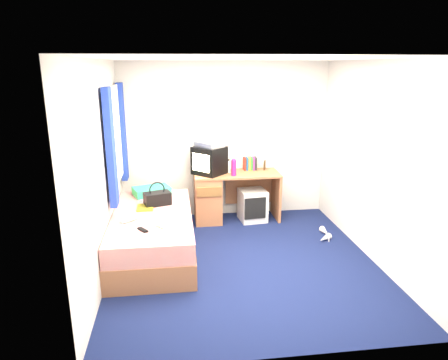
{
  "coord_description": "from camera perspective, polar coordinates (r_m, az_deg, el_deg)",
  "views": [
    {
      "loc": [
        -0.8,
        -4.39,
        2.33
      ],
      "look_at": [
        -0.15,
        0.7,
        0.86
      ],
      "focal_mm": 32.0,
      "sensor_mm": 36.0,
      "label": 1
    }
  ],
  "objects": [
    {
      "name": "picture_frame",
      "position": [
        6.32,
        5.82,
        2.14
      ],
      "size": [
        0.06,
        0.12,
        0.14
      ],
      "primitive_type": "cube",
      "rotation": [
        0.0,
        0.0,
        -0.32
      ],
      "color": "#322310",
      "rests_on": "desk"
    },
    {
      "name": "white_heels",
      "position": [
        5.83,
        14.21,
        -7.62
      ],
      "size": [
        0.25,
        0.43,
        0.09
      ],
      "color": "white",
      "rests_on": "ground"
    },
    {
      "name": "ground",
      "position": [
        5.03,
        2.73,
        -11.57
      ],
      "size": [
        3.4,
        3.4,
        0.0
      ],
      "primitive_type": "plane",
      "color": "#0C1438",
      "rests_on": "ground"
    },
    {
      "name": "room_shell",
      "position": [
        4.54,
        2.97,
        4.88
      ],
      "size": [
        3.4,
        3.4,
        3.4
      ],
      "color": "white",
      "rests_on": "ground"
    },
    {
      "name": "bed",
      "position": [
        5.22,
        -10.09,
        -7.51
      ],
      "size": [
        1.01,
        2.0,
        0.54
      ],
      "color": "#A76A45",
      "rests_on": "ground"
    },
    {
      "name": "aerosol_can",
      "position": [
        6.1,
        0.69,
        1.93
      ],
      "size": [
        0.06,
        0.06,
        0.19
      ],
      "primitive_type": "cylinder",
      "rotation": [
        0.0,
        0.0,
        0.09
      ],
      "color": "silver",
      "rests_on": "desk"
    },
    {
      "name": "storage_cube",
      "position": [
        6.22,
        4.1,
        -3.6
      ],
      "size": [
        0.43,
        0.43,
        0.49
      ],
      "primitive_type": "cube",
      "rotation": [
        0.0,
        0.0,
        0.11
      ],
      "color": "silver",
      "rests_on": "ground"
    },
    {
      "name": "colour_swatch_fan",
      "position": [
        4.69,
        -9.18,
        -6.51
      ],
      "size": [
        0.19,
        0.21,
        0.01
      ],
      "primitive_type": "cube",
      "rotation": [
        0.0,
        0.0,
        -0.87
      ],
      "color": "gold",
      "rests_on": "bed"
    },
    {
      "name": "towel",
      "position": [
        4.75,
        -8.26,
        -5.7
      ],
      "size": [
        0.32,
        0.3,
        0.09
      ],
      "primitive_type": "cube",
      "rotation": [
        0.0,
        0.0,
        -0.33
      ],
      "color": "white",
      "rests_on": "bed"
    },
    {
      "name": "window_assembly",
      "position": [
        5.42,
        -15.22,
        5.78
      ],
      "size": [
        0.11,
        1.42,
        1.4
      ],
      "color": "silver",
      "rests_on": "room_shell"
    },
    {
      "name": "crt_tv",
      "position": [
        6.01,
        -2.13,
        2.82
      ],
      "size": [
        0.57,
        0.57,
        0.42
      ],
      "rotation": [
        0.0,
        0.0,
        -0.77
      ],
      "color": "black",
      "rests_on": "desk"
    },
    {
      "name": "remote_control",
      "position": [
        4.61,
        -11.53,
        -6.99
      ],
      "size": [
        0.13,
        0.16,
        0.02
      ],
      "primitive_type": "cube",
      "rotation": [
        0.0,
        0.0,
        0.6
      ],
      "color": "black",
      "rests_on": "bed"
    },
    {
      "name": "handbag",
      "position": [
        5.38,
        -9.49,
        -2.56
      ],
      "size": [
        0.38,
        0.29,
        0.32
      ],
      "rotation": [
        0.0,
        0.0,
        0.3
      ],
      "color": "black",
      "rests_on": "bed"
    },
    {
      "name": "desk",
      "position": [
        6.17,
        -0.74,
        -2.14
      ],
      "size": [
        1.3,
        0.55,
        0.75
      ],
      "color": "#A76A45",
      "rests_on": "ground"
    },
    {
      "name": "pink_water_bottle",
      "position": [
        5.92,
        1.4,
        1.72
      ],
      "size": [
        0.09,
        0.09,
        0.23
      ],
      "primitive_type": "cylinder",
      "rotation": [
        0.0,
        0.0,
        0.34
      ],
      "color": "#C01B66",
      "rests_on": "desk"
    },
    {
      "name": "book_row",
      "position": [
        6.28,
        3.73,
        2.37
      ],
      "size": [
        0.2,
        0.13,
        0.2
      ],
      "color": "maroon",
      "rests_on": "desk"
    },
    {
      "name": "vcr",
      "position": [
        5.96,
        -2.13,
        5.12
      ],
      "size": [
        0.46,
        0.48,
        0.07
      ],
      "primitive_type": "cube",
      "rotation": [
        0.0,
        0.0,
        -0.9
      ],
      "color": "#B7B7B9",
      "rests_on": "crt_tv"
    },
    {
      "name": "water_bottle",
      "position": [
        4.9,
        -13.34,
        -5.41
      ],
      "size": [
        0.2,
        0.18,
        0.07
      ],
      "primitive_type": "cylinder",
      "rotation": [
        0.0,
        1.57,
        0.69
      ],
      "color": "silver",
      "rests_on": "bed"
    },
    {
      "name": "pillow",
      "position": [
        5.83,
        -10.3,
        -1.53
      ],
      "size": [
        0.58,
        0.47,
        0.11
      ],
      "primitive_type": "cube",
      "rotation": [
        0.0,
        0.0,
        0.34
      ],
      "color": "#1B77B2",
      "rests_on": "bed"
    },
    {
      "name": "magazine",
      "position": [
        5.31,
        -11.19,
        -3.88
      ],
      "size": [
        0.21,
        0.28,
        0.01
      ],
      "primitive_type": "cube",
      "rotation": [
        0.0,
        0.0,
        0.02
      ],
      "color": "yellow",
      "rests_on": "bed"
    }
  ]
}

